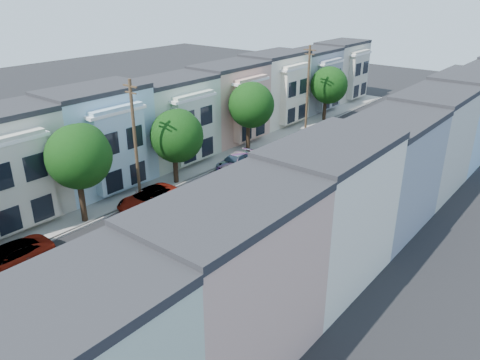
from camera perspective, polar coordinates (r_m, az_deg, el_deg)
The scene contains 25 objects.
ground at distance 34.57m, azimuth -7.86°, elevation -6.46°, with size 160.00×160.00×0.00m, color black.
road_slab at distance 44.99m, azimuth 6.07°, elevation 0.88°, with size 12.00×70.00×0.02m, color black.
curb_left at distance 48.27m, azimuth 0.08°, elevation 2.67°, with size 0.30×70.00×0.15m, color gray.
curb_right at distance 42.28m, azimuth 12.93°, elevation -1.01°, with size 0.30×70.00×0.15m, color gray.
sidewalk_left at distance 49.05m, azimuth -1.10°, elevation 3.01°, with size 2.60×70.00×0.15m, color gray.
sidewalk_right at distance 41.79m, azimuth 14.51°, elevation -1.46°, with size 2.60×70.00×0.15m, color gray.
centerline at distance 45.00m, azimuth 6.07°, elevation 0.87°, with size 0.12×70.00×0.01m, color gold.
townhouse_row_left at distance 51.47m, azimuth -4.35°, elevation 3.84°, with size 5.00×70.00×8.50m, color #8F969F.
townhouse_row_right at distance 40.61m, azimuth 19.31°, elevation -2.93°, with size 5.00×70.00×8.50m, color #8F969F.
tree_b at distance 35.32m, azimuth -19.14°, elevation 2.71°, with size 4.70×4.70×7.76m.
tree_c at distance 41.03m, azimuth -7.80°, elevation 5.34°, with size 4.65×4.65×6.90m.
tree_d at distance 48.32m, azimuth 1.29°, elevation 9.11°, with size 4.70×4.70×7.62m.
tree_e at distance 61.67m, azimuth 10.72°, elevation 11.29°, with size 4.70×4.70×7.08m.
tree_far_r at distance 53.01m, azimuth 20.95°, elevation 7.12°, with size 3.10×3.10×5.28m.
utility_pole_near at distance 38.13m, azimuth -12.65°, elevation 4.54°, with size 1.60×0.26×10.00m.
utility_pole_far at distance 57.28m, azimuth 8.25°, elevation 11.01°, with size 1.60×0.26×10.00m.
fedex_truck at distance 34.51m, azimuth -3.82°, elevation -3.34°, with size 2.28×5.93×2.85m.
lead_sedan at distance 42.96m, azimuth 7.60°, elevation 0.56°, with size 1.29×3.65×1.22m, color black.
parked_left_b at distance 33.37m, azimuth -26.47°, elevation -8.56°, with size 2.56×5.55×1.54m, color black.
parked_left_c at distance 38.55m, azimuth -11.12°, elevation -2.19°, with size 2.46×5.33×1.48m, color gray.
parked_left_d at distance 45.74m, azimuth -0.58°, elevation 2.30°, with size 1.92×4.56×1.37m, color #460F06.
parked_right_a at distance 26.77m, azimuth -13.25°, elevation -14.79°, with size 2.52×5.47×1.52m, color #424242.
parked_right_b at distance 29.28m, azimuth -5.86°, elevation -10.76°, with size 1.43×4.06×1.35m, color silver.
parked_right_c at distance 44.06m, azimuth 12.75°, elevation 0.77°, with size 2.02×4.37×1.22m, color black.
parked_right_d at distance 54.57m, azimuth 18.61°, elevation 4.65°, with size 1.62×4.59×1.53m, color black.
Camera 1 is at (22.42, -20.14, 16.94)m, focal length 35.00 mm.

